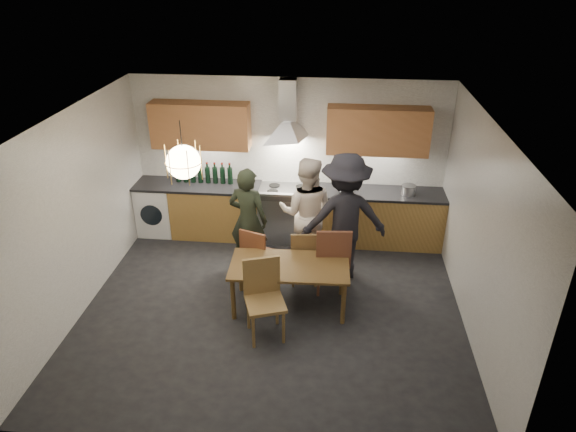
# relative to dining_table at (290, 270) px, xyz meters

# --- Properties ---
(ground) EXTENTS (5.00, 5.00, 0.00)m
(ground) POSITION_rel_dining_table_xyz_m (-0.22, -0.08, -0.58)
(ground) COLOR black
(ground) RESTS_ON ground
(room_shell) EXTENTS (5.02, 4.52, 2.61)m
(room_shell) POSITION_rel_dining_table_xyz_m (-0.22, -0.08, 1.13)
(room_shell) COLOR white
(room_shell) RESTS_ON ground
(counter_run) EXTENTS (5.00, 0.62, 0.90)m
(counter_run) POSITION_rel_dining_table_xyz_m (-0.20, 1.87, -0.13)
(counter_run) COLOR #B78A46
(counter_run) RESTS_ON ground
(range_stove) EXTENTS (0.90, 0.60, 0.92)m
(range_stove) POSITION_rel_dining_table_xyz_m (-0.22, 1.87, -0.14)
(range_stove) COLOR silver
(range_stove) RESTS_ON ground
(wall_fixtures) EXTENTS (4.30, 0.54, 1.10)m
(wall_fixtures) POSITION_rel_dining_table_xyz_m (-0.22, 1.99, 1.30)
(wall_fixtures) COLOR #CC854E
(wall_fixtures) RESTS_ON ground
(pendant_lamp) EXTENTS (0.43, 0.43, 0.70)m
(pendant_lamp) POSITION_rel_dining_table_xyz_m (-1.22, -0.18, 1.52)
(pendant_lamp) COLOR black
(pendant_lamp) RESTS_ON ground
(dining_table) EXTENTS (1.57, 0.82, 0.65)m
(dining_table) POSITION_rel_dining_table_xyz_m (0.00, 0.00, 0.00)
(dining_table) COLOR brown
(dining_table) RESTS_ON ground
(chair_back_left) EXTENTS (0.51, 0.51, 0.88)m
(chair_back_left) POSITION_rel_dining_table_xyz_m (-0.52, 0.51, -0.08)
(chair_back_left) COLOR brown
(chair_back_left) RESTS_ON ground
(chair_back_mid) EXTENTS (0.42, 0.42, 0.86)m
(chair_back_mid) POSITION_rel_dining_table_xyz_m (0.16, 0.54, -0.08)
(chair_back_mid) COLOR brown
(chair_back_mid) RESTS_ON ground
(chair_back_right) EXTENTS (0.51, 0.51, 1.04)m
(chair_back_right) POSITION_rel_dining_table_xyz_m (0.55, 0.38, 0.02)
(chair_back_right) COLOR #593020
(chair_back_right) RESTS_ON ground
(chair_front) EXTENTS (0.58, 0.58, 1.01)m
(chair_front) POSITION_rel_dining_table_xyz_m (-0.27, -0.54, 0.00)
(chair_front) COLOR brown
(chair_front) RESTS_ON ground
(person_left) EXTENTS (0.66, 0.51, 1.61)m
(person_left) POSITION_rel_dining_table_xyz_m (-0.69, 0.91, 0.23)
(person_left) COLOR black
(person_left) RESTS_ON ground
(person_mid) EXTENTS (0.88, 0.71, 1.71)m
(person_mid) POSITION_rel_dining_table_xyz_m (0.14, 1.14, 0.28)
(person_mid) COLOR silver
(person_mid) RESTS_ON ground
(person_right) EXTENTS (1.32, 0.90, 1.89)m
(person_right) POSITION_rel_dining_table_xyz_m (0.70, 0.86, 0.37)
(person_right) COLOR black
(person_right) RESTS_ON ground
(mixing_bowl) EXTENTS (0.32, 0.32, 0.06)m
(mixing_bowl) POSITION_rel_dining_table_xyz_m (0.71, 1.81, 0.35)
(mixing_bowl) COLOR #B1B1B4
(mixing_bowl) RESTS_ON counter_run
(stock_pot) EXTENTS (0.23, 0.23, 0.15)m
(stock_pot) POSITION_rel_dining_table_xyz_m (1.68, 1.82, 0.40)
(stock_pot) COLOR silver
(stock_pot) RESTS_ON counter_run
(wine_bottles) EXTENTS (0.95, 0.08, 0.35)m
(wine_bottles) POSITION_rel_dining_table_xyz_m (-1.60, 1.97, 0.50)
(wine_bottles) COLOR black
(wine_bottles) RESTS_ON counter_run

